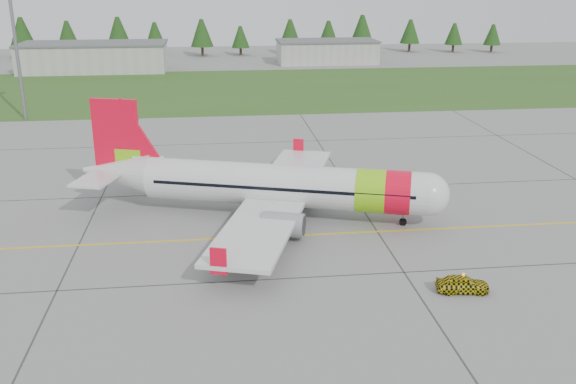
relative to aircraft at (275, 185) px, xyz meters
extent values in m
plane|color=gray|center=(-1.65, -12.74, -2.97)|extent=(320.00, 320.00, 0.00)
cylinder|color=silver|center=(0.79, -0.25, 0.04)|extent=(25.21, 11.33, 3.79)
sphere|color=silver|center=(12.81, -4.11, 0.04)|extent=(3.79, 3.79, 3.79)
cone|color=silver|center=(-14.48, 4.65, 0.38)|extent=(7.63, 5.69, 3.79)
cube|color=black|center=(13.09, -4.20, 0.38)|extent=(2.25, 2.88, 0.54)
cylinder|color=#84D40F|center=(8.19, -2.63, 0.04)|extent=(3.59, 4.46, 3.87)
cylinder|color=red|center=(10.41, -3.34, 0.04)|extent=(3.22, 4.34, 3.87)
cube|color=silver|center=(0.32, -0.10, -1.03)|extent=(14.59, 31.23, 0.35)
cube|color=red|center=(4.12, 14.90, -0.49)|extent=(1.16, 0.52, 1.94)
cube|color=red|center=(-5.32, -14.52, -0.49)|extent=(1.16, 0.52, 1.94)
cylinder|color=gray|center=(3.34, 4.54, -1.56)|extent=(3.95, 3.01, 2.04)
cylinder|color=gray|center=(0.08, -5.64, -1.56)|extent=(3.95, 3.01, 2.04)
cube|color=red|center=(-14.29, 4.59, 3.64)|extent=(4.36, 1.70, 7.38)
cube|color=#84D40F|center=(-13.27, 4.26, 1.50)|extent=(2.53, 1.16, 2.33)
cube|color=silver|center=(-14.94, 4.80, 0.62)|extent=(6.37, 11.59, 0.21)
cylinder|color=slate|center=(10.96, -3.52, -2.29)|extent=(0.17, 0.17, 1.36)
cylinder|color=black|center=(10.96, -3.52, -2.64)|extent=(0.71, 0.46, 0.66)
cylinder|color=slate|center=(0.23, 2.78, -2.05)|extent=(0.21, 0.21, 1.85)
cylinder|color=black|center=(-0.14, 2.90, -2.47)|extent=(1.10, 0.73, 1.01)
cylinder|color=slate|center=(-1.43, -2.40, -2.05)|extent=(0.21, 0.21, 1.85)
cylinder|color=black|center=(-1.80, -2.28, -2.47)|extent=(1.10, 0.73, 1.01)
imported|color=yellow|center=(11.47, -16.20, -1.16)|extent=(1.42, 1.61, 3.63)
cube|color=#30561E|center=(-1.65, 69.26, -2.96)|extent=(320.00, 50.00, 0.03)
cube|color=gold|center=(-1.65, -4.74, -2.96)|extent=(120.00, 0.25, 0.02)
cube|color=#A8A8A3|center=(-31.65, 97.26, 0.03)|extent=(32.00, 14.00, 6.00)
cube|color=#A8A8A3|center=(23.35, 105.26, -0.37)|extent=(24.00, 12.00, 5.20)
cylinder|color=slate|center=(-33.65, 45.26, 7.03)|extent=(0.50, 0.50, 20.00)
camera|label=1|loc=(-5.29, -54.56, 18.03)|focal=40.00mm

